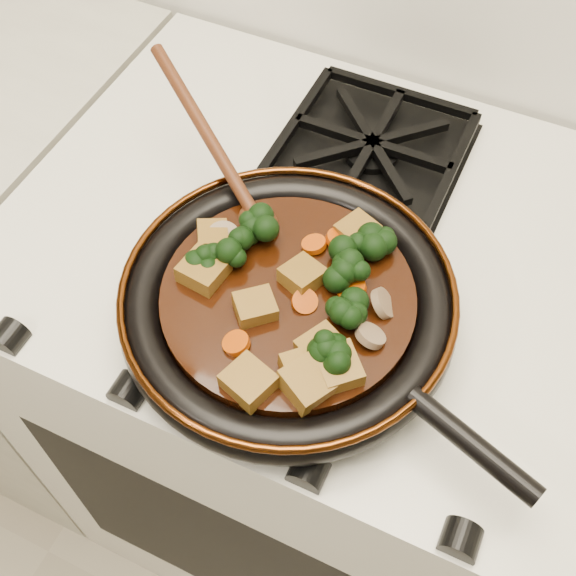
% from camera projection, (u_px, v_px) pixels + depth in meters
% --- Properties ---
extents(stove, '(0.76, 0.60, 0.90)m').
position_uv_depth(stove, '(316.00, 399.00, 1.23)').
color(stove, silver).
rests_on(stove, ground).
extents(burner_grate_front, '(0.23, 0.23, 0.03)m').
position_uv_depth(burner_grate_front, '(277.00, 317.00, 0.77)').
color(burner_grate_front, black).
rests_on(burner_grate_front, stove).
extents(burner_grate_back, '(0.23, 0.23, 0.03)m').
position_uv_depth(burner_grate_back, '(372.00, 148.00, 0.92)').
color(burner_grate_back, black).
rests_on(burner_grate_back, stove).
extents(skillet, '(0.46, 0.35, 0.05)m').
position_uv_depth(skillet, '(289.00, 303.00, 0.75)').
color(skillet, black).
rests_on(skillet, burner_grate_front).
extents(braising_sauce, '(0.26, 0.26, 0.02)m').
position_uv_depth(braising_sauce, '(288.00, 300.00, 0.74)').
color(braising_sauce, black).
rests_on(braising_sauce, skillet).
extents(tofu_cube_0, '(0.05, 0.05, 0.03)m').
position_uv_depth(tofu_cube_0, '(358.00, 232.00, 0.77)').
color(tofu_cube_0, brown).
rests_on(tofu_cube_0, braising_sauce).
extents(tofu_cube_1, '(0.05, 0.05, 0.03)m').
position_uv_depth(tofu_cube_1, '(204.00, 271.00, 0.74)').
color(tofu_cube_1, brown).
rests_on(tofu_cube_1, braising_sauce).
extents(tofu_cube_2, '(0.05, 0.05, 0.03)m').
position_uv_depth(tofu_cube_2, '(302.00, 276.00, 0.74)').
color(tofu_cube_2, brown).
rests_on(tofu_cube_2, braising_sauce).
extents(tofu_cube_3, '(0.06, 0.06, 0.02)m').
position_uv_depth(tofu_cube_3, '(339.00, 368.00, 0.68)').
color(tofu_cube_3, brown).
rests_on(tofu_cube_3, braising_sauce).
extents(tofu_cube_4, '(0.06, 0.06, 0.03)m').
position_uv_depth(tofu_cube_4, '(308.00, 382.00, 0.67)').
color(tofu_cube_4, brown).
rests_on(tofu_cube_4, braising_sauce).
extents(tofu_cube_5, '(0.05, 0.05, 0.02)m').
position_uv_depth(tofu_cube_5, '(255.00, 308.00, 0.72)').
color(tofu_cube_5, brown).
rests_on(tofu_cube_5, braising_sauce).
extents(tofu_cube_6, '(0.05, 0.05, 0.02)m').
position_uv_depth(tofu_cube_6, '(249.00, 382.00, 0.67)').
color(tofu_cube_6, brown).
rests_on(tofu_cube_6, braising_sauce).
extents(tofu_cube_7, '(0.05, 0.05, 0.02)m').
position_uv_depth(tofu_cube_7, '(213.00, 236.00, 0.77)').
color(tofu_cube_7, brown).
rests_on(tofu_cube_7, braising_sauce).
extents(tofu_cube_8, '(0.05, 0.05, 0.02)m').
position_uv_depth(tofu_cube_8, '(303.00, 370.00, 0.68)').
color(tofu_cube_8, brown).
rests_on(tofu_cube_8, braising_sauce).
extents(tofu_cube_9, '(0.05, 0.05, 0.03)m').
position_uv_depth(tofu_cube_9, '(321.00, 348.00, 0.69)').
color(tofu_cube_9, brown).
rests_on(tofu_cube_9, braising_sauce).
extents(broccoli_floret_0, '(0.08, 0.09, 0.06)m').
position_uv_depth(broccoli_floret_0, '(201.00, 260.00, 0.75)').
color(broccoli_floret_0, black).
rests_on(broccoli_floret_0, braising_sauce).
extents(broccoli_floret_1, '(0.08, 0.08, 0.06)m').
position_uv_depth(broccoli_floret_1, '(352.00, 310.00, 0.71)').
color(broccoli_floret_1, black).
rests_on(broccoli_floret_1, braising_sauce).
extents(broccoli_floret_2, '(0.08, 0.08, 0.07)m').
position_uv_depth(broccoli_floret_2, '(372.00, 245.00, 0.76)').
color(broccoli_floret_2, black).
rests_on(broccoli_floret_2, braising_sauce).
extents(broccoli_floret_3, '(0.06, 0.06, 0.06)m').
position_uv_depth(broccoli_floret_3, '(237.00, 250.00, 0.75)').
color(broccoli_floret_3, black).
rests_on(broccoli_floret_3, braising_sauce).
extents(broccoli_floret_4, '(0.09, 0.08, 0.07)m').
position_uv_depth(broccoli_floret_4, '(334.00, 354.00, 0.68)').
color(broccoli_floret_4, black).
rests_on(broccoli_floret_4, braising_sauce).
extents(broccoli_floret_5, '(0.07, 0.08, 0.07)m').
position_uv_depth(broccoli_floret_5, '(261.00, 229.00, 0.77)').
color(broccoli_floret_5, black).
rests_on(broccoli_floret_5, braising_sauce).
extents(broccoli_floret_6, '(0.08, 0.07, 0.06)m').
position_uv_depth(broccoli_floret_6, '(355.00, 253.00, 0.75)').
color(broccoli_floret_6, black).
rests_on(broccoli_floret_6, braising_sauce).
extents(broccoli_floret_7, '(0.07, 0.07, 0.07)m').
position_uv_depth(broccoli_floret_7, '(328.00, 357.00, 0.68)').
color(broccoli_floret_7, black).
rests_on(broccoli_floret_7, braising_sauce).
extents(broccoli_floret_8, '(0.07, 0.06, 0.07)m').
position_uv_depth(broccoli_floret_8, '(350.00, 276.00, 0.73)').
color(broccoli_floret_8, black).
rests_on(broccoli_floret_8, braising_sauce).
extents(carrot_coin_0, '(0.03, 0.03, 0.02)m').
position_uv_depth(carrot_coin_0, '(305.00, 302.00, 0.72)').
color(carrot_coin_0, '#B23E04').
rests_on(carrot_coin_0, braising_sauce).
extents(carrot_coin_1, '(0.03, 0.03, 0.01)m').
position_uv_depth(carrot_coin_1, '(314.00, 244.00, 0.77)').
color(carrot_coin_1, '#B23E04').
rests_on(carrot_coin_1, braising_sauce).
extents(carrot_coin_2, '(0.03, 0.03, 0.02)m').
position_uv_depth(carrot_coin_2, '(351.00, 289.00, 0.73)').
color(carrot_coin_2, '#B23E04').
rests_on(carrot_coin_2, braising_sauce).
extents(carrot_coin_3, '(0.03, 0.03, 0.02)m').
position_uv_depth(carrot_coin_3, '(338.00, 239.00, 0.77)').
color(carrot_coin_3, '#B23E04').
rests_on(carrot_coin_3, braising_sauce).
extents(carrot_coin_4, '(0.03, 0.03, 0.02)m').
position_uv_depth(carrot_coin_4, '(236.00, 343.00, 0.70)').
color(carrot_coin_4, '#B23E04').
rests_on(carrot_coin_4, braising_sauce).
extents(mushroom_slice_0, '(0.04, 0.04, 0.02)m').
position_uv_depth(mushroom_slice_0, '(370.00, 336.00, 0.70)').
color(mushroom_slice_0, '#7D6448').
rests_on(mushroom_slice_0, braising_sauce).
extents(mushroom_slice_1, '(0.05, 0.05, 0.02)m').
position_uv_depth(mushroom_slice_1, '(223.00, 238.00, 0.77)').
color(mushroom_slice_1, '#7D6448').
rests_on(mushroom_slice_1, braising_sauce).
extents(mushroom_slice_2, '(0.04, 0.04, 0.03)m').
position_uv_depth(mushroom_slice_2, '(383.00, 303.00, 0.72)').
color(mushroom_slice_2, '#7D6448').
rests_on(mushroom_slice_2, braising_sauce).
extents(wooden_spoon, '(0.14, 0.11, 0.25)m').
position_uv_depth(wooden_spoon, '(228.00, 169.00, 0.80)').
color(wooden_spoon, '#4B2310').
rests_on(wooden_spoon, braising_sauce).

